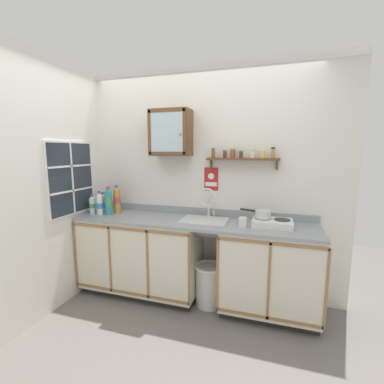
{
  "coord_description": "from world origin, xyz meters",
  "views": [
    {
      "loc": [
        0.83,
        -2.33,
        1.66
      ],
      "look_at": [
        -0.03,
        0.42,
        1.21
      ],
      "focal_mm": 24.86,
      "sensor_mm": 36.0,
      "label": 1
    }
  ],
  "objects_px": {
    "sink": "(205,221)",
    "mug": "(243,222)",
    "warning_sign": "(211,179)",
    "bottle_opaque_white_4": "(100,204)",
    "trash_bin": "(209,284)",
    "bottle_juice_amber_1": "(117,200)",
    "bottle_water_blue_0": "(103,203)",
    "wall_cabinet": "(171,133)",
    "saucepan": "(262,214)",
    "bottle_detergent_teal_2": "(108,201)",
    "bottle_water_clear_3": "(92,205)",
    "hot_plate_stove": "(272,223)"
  },
  "relations": [
    {
      "from": "sink",
      "to": "bottle_detergent_teal_2",
      "type": "height_order",
      "value": "sink"
    },
    {
      "from": "mug",
      "to": "warning_sign",
      "type": "xyz_separation_m",
      "value": [
        -0.41,
        0.36,
        0.37
      ]
    },
    {
      "from": "saucepan",
      "to": "bottle_water_blue_0",
      "type": "xyz_separation_m",
      "value": [
        -1.87,
        0.01,
        -0.01
      ]
    },
    {
      "from": "bottle_opaque_white_4",
      "to": "bottle_juice_amber_1",
      "type": "bearing_deg",
      "value": 45.35
    },
    {
      "from": "saucepan",
      "to": "warning_sign",
      "type": "height_order",
      "value": "warning_sign"
    },
    {
      "from": "bottle_opaque_white_4",
      "to": "mug",
      "type": "relative_size",
      "value": 2.4
    },
    {
      "from": "hot_plate_stove",
      "to": "saucepan",
      "type": "distance_m",
      "value": 0.13
    },
    {
      "from": "wall_cabinet",
      "to": "trash_bin",
      "type": "xyz_separation_m",
      "value": [
        0.5,
        -0.19,
        -1.62
      ]
    },
    {
      "from": "bottle_detergent_teal_2",
      "to": "warning_sign",
      "type": "xyz_separation_m",
      "value": [
        1.15,
        0.32,
        0.26
      ]
    },
    {
      "from": "bottle_juice_amber_1",
      "to": "trash_bin",
      "type": "xyz_separation_m",
      "value": [
        1.17,
        -0.1,
        -0.84
      ]
    },
    {
      "from": "bottle_water_blue_0",
      "to": "bottle_water_clear_3",
      "type": "relative_size",
      "value": 1.03
    },
    {
      "from": "bottle_detergent_teal_2",
      "to": "bottle_water_clear_3",
      "type": "bearing_deg",
      "value": -168.61
    },
    {
      "from": "saucepan",
      "to": "bottle_water_clear_3",
      "type": "bearing_deg",
      "value": -176.73
    },
    {
      "from": "warning_sign",
      "to": "trash_bin",
      "type": "height_order",
      "value": "warning_sign"
    },
    {
      "from": "hot_plate_stove",
      "to": "bottle_detergent_teal_2",
      "type": "relative_size",
      "value": 1.16
    },
    {
      "from": "bottle_detergent_teal_2",
      "to": "mug",
      "type": "bearing_deg",
      "value": -1.76
    },
    {
      "from": "saucepan",
      "to": "warning_sign",
      "type": "relative_size",
      "value": 1.2
    },
    {
      "from": "mug",
      "to": "wall_cabinet",
      "type": "bearing_deg",
      "value": 163.94
    },
    {
      "from": "bottle_detergent_teal_2",
      "to": "wall_cabinet",
      "type": "xyz_separation_m",
      "value": [
        0.71,
        0.2,
        0.78
      ]
    },
    {
      "from": "bottle_water_blue_0",
      "to": "wall_cabinet",
      "type": "relative_size",
      "value": 0.48
    },
    {
      "from": "sink",
      "to": "hot_plate_stove",
      "type": "xyz_separation_m",
      "value": [
        0.69,
        -0.03,
        0.04
      ]
    },
    {
      "from": "bottle_water_blue_0",
      "to": "wall_cabinet",
      "type": "xyz_separation_m",
      "value": [
        0.85,
        0.12,
        0.83
      ]
    },
    {
      "from": "saucepan",
      "to": "trash_bin",
      "type": "distance_m",
      "value": 0.96
    },
    {
      "from": "bottle_water_blue_0",
      "to": "trash_bin",
      "type": "height_order",
      "value": "bottle_water_blue_0"
    },
    {
      "from": "bottle_juice_amber_1",
      "to": "bottle_opaque_white_4",
      "type": "bearing_deg",
      "value": -134.65
    },
    {
      "from": "bottle_water_clear_3",
      "to": "bottle_opaque_white_4",
      "type": "distance_m",
      "value": 0.1
    },
    {
      "from": "wall_cabinet",
      "to": "warning_sign",
      "type": "relative_size",
      "value": 1.94
    },
    {
      "from": "sink",
      "to": "warning_sign",
      "type": "relative_size",
      "value": 1.88
    },
    {
      "from": "hot_plate_stove",
      "to": "bottle_water_clear_3",
      "type": "distance_m",
      "value": 2.03
    },
    {
      "from": "bottle_water_blue_0",
      "to": "saucepan",
      "type": "bearing_deg",
      "value": -0.32
    },
    {
      "from": "hot_plate_stove",
      "to": "bottle_juice_amber_1",
      "type": "height_order",
      "value": "bottle_juice_amber_1"
    },
    {
      "from": "hot_plate_stove",
      "to": "saucepan",
      "type": "height_order",
      "value": "saucepan"
    },
    {
      "from": "bottle_detergent_teal_2",
      "to": "mug",
      "type": "relative_size",
      "value": 2.86
    },
    {
      "from": "sink",
      "to": "bottle_juice_amber_1",
      "type": "xyz_separation_m",
      "value": [
        -1.09,
        0.03,
        0.16
      ]
    },
    {
      "from": "sink",
      "to": "wall_cabinet",
      "type": "distance_m",
      "value": 1.04
    },
    {
      "from": "sink",
      "to": "mug",
      "type": "bearing_deg",
      "value": -16.42
    },
    {
      "from": "hot_plate_stove",
      "to": "trash_bin",
      "type": "bearing_deg",
      "value": -175.8
    },
    {
      "from": "hot_plate_stove",
      "to": "trash_bin",
      "type": "height_order",
      "value": "hot_plate_stove"
    },
    {
      "from": "saucepan",
      "to": "mug",
      "type": "xyz_separation_m",
      "value": [
        -0.18,
        -0.12,
        -0.07
      ]
    },
    {
      "from": "bottle_water_blue_0",
      "to": "warning_sign",
      "type": "distance_m",
      "value": 1.34
    },
    {
      "from": "trash_bin",
      "to": "sink",
      "type": "bearing_deg",
      "value": 134.82
    },
    {
      "from": "sink",
      "to": "bottle_detergent_teal_2",
      "type": "xyz_separation_m",
      "value": [
        -1.14,
        -0.08,
        0.16
      ]
    },
    {
      "from": "mug",
      "to": "trash_bin",
      "type": "distance_m",
      "value": 0.81
    },
    {
      "from": "bottle_detergent_teal_2",
      "to": "trash_bin",
      "type": "height_order",
      "value": "bottle_detergent_teal_2"
    },
    {
      "from": "warning_sign",
      "to": "bottle_opaque_white_4",
      "type": "bearing_deg",
      "value": -164.07
    },
    {
      "from": "wall_cabinet",
      "to": "warning_sign",
      "type": "bearing_deg",
      "value": 15.39
    },
    {
      "from": "sink",
      "to": "warning_sign",
      "type": "distance_m",
      "value": 0.49
    },
    {
      "from": "bottle_juice_amber_1",
      "to": "bottle_opaque_white_4",
      "type": "relative_size",
      "value": 1.2
    },
    {
      "from": "bottle_water_clear_3",
      "to": "warning_sign",
      "type": "bearing_deg",
      "value": 14.82
    },
    {
      "from": "bottle_water_blue_0",
      "to": "bottle_juice_amber_1",
      "type": "xyz_separation_m",
      "value": [
        0.18,
        0.02,
        0.05
      ]
    }
  ]
}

